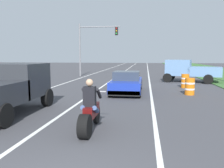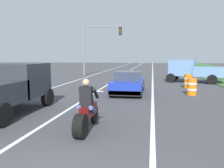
# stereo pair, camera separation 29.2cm
# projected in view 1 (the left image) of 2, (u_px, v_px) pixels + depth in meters

# --- Properties ---
(lane_stripe_left_solid) EXTENTS (0.14, 120.00, 0.01)m
(lane_stripe_left_solid) POSITION_uv_depth(u_px,v_px,m) (78.00, 79.00, 23.72)
(lane_stripe_left_solid) COLOR white
(lane_stripe_left_solid) RESTS_ON ground
(lane_stripe_right_solid) EXTENTS (0.14, 120.00, 0.01)m
(lane_stripe_right_solid) POSITION_uv_depth(u_px,v_px,m) (149.00, 80.00, 22.69)
(lane_stripe_right_solid) COLOR white
(lane_stripe_right_solid) RESTS_ON ground
(lane_stripe_centre_dashed) EXTENTS (0.14, 120.00, 0.01)m
(lane_stripe_centre_dashed) POSITION_uv_depth(u_px,v_px,m) (113.00, 79.00, 23.20)
(lane_stripe_centre_dashed) COLOR white
(lane_stripe_centre_dashed) RESTS_ON ground
(motorcycle_with_rider) EXTENTS (0.70, 2.21, 1.62)m
(motorcycle_with_rider) POSITION_uv_depth(u_px,v_px,m) (90.00, 113.00, 6.98)
(motorcycle_with_rider) COLOR black
(motorcycle_with_rider) RESTS_ON ground
(sports_car_blue) EXTENTS (1.84, 4.30, 1.37)m
(sports_car_blue) POSITION_uv_depth(u_px,v_px,m) (127.00, 83.00, 14.47)
(sports_car_blue) COLOR #1E38B2
(sports_car_blue) RESTS_ON ground
(pickup_truck_left_lane_dark_grey) EXTENTS (2.02, 4.80, 1.98)m
(pickup_truck_left_lane_dark_grey) POSITION_uv_depth(u_px,v_px,m) (7.00, 87.00, 9.02)
(pickup_truck_left_lane_dark_grey) COLOR #2D3035
(pickup_truck_left_lane_dark_grey) RESTS_ON ground
(pickup_truck_right_shoulder_light_blue) EXTENTS (5.14, 3.14, 1.98)m
(pickup_truck_right_shoulder_light_blue) POSITION_uv_depth(u_px,v_px,m) (189.00, 70.00, 20.59)
(pickup_truck_right_shoulder_light_blue) COLOR #6B93C6
(pickup_truck_right_shoulder_light_blue) RESTS_ON ground
(traffic_light_mast_near) EXTENTS (4.75, 0.34, 6.00)m
(traffic_light_mast_near) POSITION_uv_depth(u_px,v_px,m) (92.00, 41.00, 26.40)
(traffic_light_mast_near) COLOR gray
(traffic_light_mast_near) RESTS_ON ground
(construction_barrel_nearest) EXTENTS (0.58, 0.58, 1.00)m
(construction_barrel_nearest) POSITION_uv_depth(u_px,v_px,m) (190.00, 86.00, 13.81)
(construction_barrel_nearest) COLOR orange
(construction_barrel_nearest) RESTS_ON ground
(construction_barrel_mid) EXTENTS (0.58, 0.58, 1.00)m
(construction_barrel_mid) POSITION_uv_depth(u_px,v_px,m) (185.00, 81.00, 16.88)
(construction_barrel_mid) COLOR orange
(construction_barrel_mid) RESTS_ON ground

